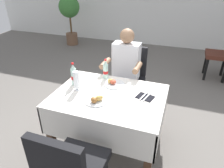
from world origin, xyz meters
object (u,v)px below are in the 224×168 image
at_px(plate_near_camera, 96,100).
at_px(plate_far_diner, 113,83).
at_px(napkin_cutlery_set, 145,97).
at_px(main_dining_table, 109,108).
at_px(cola_bottle_secondary, 106,70).
at_px(chair_far_diner_seat, 129,77).
at_px(background_chair_left, 224,52).
at_px(potted_plant_corner, 70,12).
at_px(chair_near_camera_side, 71,168).
at_px(cola_bottle_primary, 73,75).
at_px(seated_diner_far, 125,70).
at_px(beer_glass_left, 76,81).

relative_size(plate_near_camera, plate_far_diner, 0.96).
bearing_deg(napkin_cutlery_set, main_dining_table, -167.98).
relative_size(plate_near_camera, cola_bottle_secondary, 0.92).
distance_m(chair_far_diner_seat, background_chair_left, 2.17).
bearing_deg(potted_plant_corner, chair_near_camera_side, -60.26).
bearing_deg(cola_bottle_secondary, chair_far_diner_seat, 69.57).
height_order(plate_far_diner, background_chair_left, background_chair_left).
bearing_deg(chair_near_camera_side, plate_near_camera, 96.11).
bearing_deg(main_dining_table, napkin_cutlery_set, 12.02).
bearing_deg(cola_bottle_primary, cola_bottle_secondary, 44.01).
bearing_deg(chair_near_camera_side, napkin_cutlery_set, 67.71).
distance_m(chair_near_camera_side, napkin_cutlery_set, 1.01).
relative_size(seated_diner_far, plate_far_diner, 5.24).
distance_m(main_dining_table, beer_glass_left, 0.46).
relative_size(main_dining_table, cola_bottle_primary, 4.37).
height_order(beer_glass_left, napkin_cutlery_set, beer_glass_left).
bearing_deg(main_dining_table, plate_near_camera, -112.86).
relative_size(seated_diner_far, beer_glass_left, 5.65).
distance_m(cola_bottle_primary, background_chair_left, 3.05).
xyz_separation_m(chair_far_diner_seat, potted_plant_corner, (-2.48, 2.67, 0.36)).
bearing_deg(seated_diner_far, background_chair_left, 49.90).
height_order(plate_far_diner, napkin_cutlery_set, plate_far_diner).
height_order(plate_far_diner, beer_glass_left, beer_glass_left).
height_order(seated_diner_far, plate_near_camera, seated_diner_far).
relative_size(chair_far_diner_seat, potted_plant_corner, 0.72).
bearing_deg(chair_far_diner_seat, background_chair_left, 48.85).
distance_m(plate_near_camera, potted_plant_corner, 4.39).
xyz_separation_m(plate_far_diner, cola_bottle_secondary, (-0.15, 0.13, 0.09)).
distance_m(chair_far_diner_seat, cola_bottle_secondary, 0.58).
distance_m(main_dining_table, chair_near_camera_side, 0.84).
height_order(cola_bottle_secondary, napkin_cutlery_set, cola_bottle_secondary).
bearing_deg(cola_bottle_secondary, plate_far_diner, -41.82).
relative_size(chair_near_camera_side, cola_bottle_secondary, 3.91).
relative_size(cola_bottle_primary, potted_plant_corner, 0.20).
distance_m(seated_diner_far, background_chair_left, 2.28).
bearing_deg(chair_near_camera_side, cola_bottle_secondary, 98.36).
distance_m(main_dining_table, seated_diner_far, 0.74).
relative_size(plate_far_diner, cola_bottle_primary, 0.89).
relative_size(napkin_cutlery_set, background_chair_left, 0.20).
height_order(chair_far_diner_seat, plate_near_camera, chair_far_diner_seat).
bearing_deg(chair_far_diner_seat, potted_plant_corner, 132.90).
relative_size(main_dining_table, beer_glass_left, 5.27).
xyz_separation_m(chair_far_diner_seat, napkin_cutlery_set, (0.38, -0.76, 0.18)).
bearing_deg(potted_plant_corner, main_dining_table, -54.72).
bearing_deg(potted_plant_corner, background_chair_left, -14.85).
distance_m(plate_far_diner, napkin_cutlery_set, 0.43).
bearing_deg(background_chair_left, potted_plant_corner, 165.15).
bearing_deg(seated_diner_far, chair_near_camera_side, -88.53).
xyz_separation_m(cola_bottle_secondary, napkin_cutlery_set, (0.55, -0.28, -0.10)).
height_order(main_dining_table, cola_bottle_primary, cola_bottle_primary).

